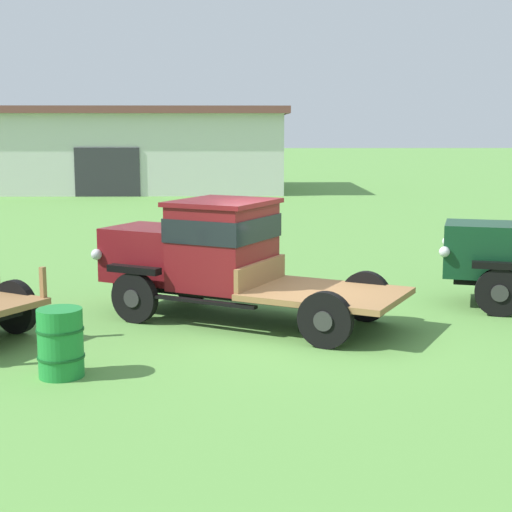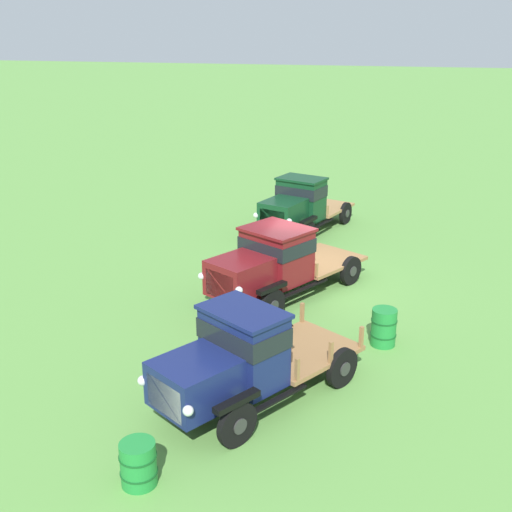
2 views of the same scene
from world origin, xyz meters
The scene contains 6 objects.
ground_plane centered at (0.00, 0.00, 0.00)m, with size 240.00×240.00×0.00m, color #5B9342.
vintage_truck_foreground_near centered at (-6.95, 0.15, 1.13)m, with size 5.10×3.97×2.16m.
vintage_truck_second_in_line centered at (-1.33, 0.90, 1.15)m, with size 5.69×4.13×2.12m.
vintage_truck_midrow_center centered at (4.88, 1.51, 1.14)m, with size 5.32×3.15×2.16m.
oil_drum_beside_row centered at (-9.68, 1.09, 0.41)m, with size 0.65×0.65×0.81m.
oil_drum_near_fence centered at (-3.31, -2.46, 0.47)m, with size 0.65×0.65×0.95m.
Camera 2 is at (-17.89, -3.35, 7.43)m, focal length 45.00 mm.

